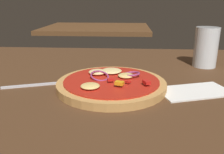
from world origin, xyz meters
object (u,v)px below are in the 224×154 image
(fork, at_px, (48,84))
(beer_glass, at_px, (206,49))
(pizza, at_px, (111,84))
(napkin, at_px, (194,91))

(fork, relative_size, beer_glass, 1.58)
(pizza, height_order, beer_glass, beer_glass)
(pizza, height_order, napkin, pizza)
(napkin, bearing_deg, fork, 176.09)
(beer_glass, height_order, napkin, beer_glass)
(beer_glass, distance_m, napkin, 0.24)
(pizza, xyz_separation_m, fork, (-0.15, 0.01, -0.01))
(fork, distance_m, beer_glass, 0.46)
(beer_glass, bearing_deg, napkin, -111.18)
(pizza, distance_m, beer_glass, 0.34)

